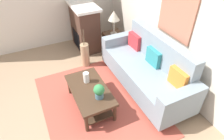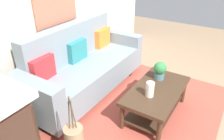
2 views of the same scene
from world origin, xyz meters
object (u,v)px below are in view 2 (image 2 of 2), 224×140
(tabletop_vase, at_px, (150,89))
(side_table, at_px, (9,129))
(throw_pillow_teal, at_px, (77,51))
(potted_plant_tabletop, at_px, (160,70))
(throw_pillow_crimson, at_px, (43,69))
(coffee_table, at_px, (156,96))
(couch, at_px, (84,67))
(throw_pillow_orange, at_px, (102,38))

(tabletop_vase, bearing_deg, side_table, 136.96)
(throw_pillow_teal, height_order, potted_plant_tabletop, throw_pillow_teal)
(throw_pillow_crimson, xyz_separation_m, throw_pillow_teal, (0.69, 0.00, 0.00))
(throw_pillow_teal, relative_size, potted_plant_tabletop, 1.37)
(throw_pillow_crimson, height_order, coffee_table, throw_pillow_crimson)
(couch, xyz_separation_m, side_table, (-1.41, -0.03, -0.15))
(coffee_table, height_order, side_table, side_table)
(throw_pillow_crimson, relative_size, side_table, 0.64)
(throw_pillow_teal, bearing_deg, tabletop_vase, -97.34)
(throw_pillow_teal, distance_m, potted_plant_tabletop, 1.30)
(throw_pillow_crimson, height_order, throw_pillow_teal, same)
(throw_pillow_teal, height_order, throw_pillow_orange, same)
(couch, relative_size, potted_plant_tabletop, 8.48)
(couch, bearing_deg, throw_pillow_orange, 10.29)
(throw_pillow_crimson, distance_m, tabletop_vase, 1.43)
(potted_plant_tabletop, relative_size, side_table, 0.47)
(couch, distance_m, tabletop_vase, 1.21)
(couch, distance_m, throw_pillow_teal, 0.28)
(throw_pillow_crimson, bearing_deg, throw_pillow_teal, 0.00)
(throw_pillow_orange, relative_size, tabletop_vase, 1.83)
(side_table, bearing_deg, tabletop_vase, -43.04)
(throw_pillow_orange, distance_m, tabletop_vase, 1.58)
(couch, height_order, coffee_table, couch)
(throw_pillow_crimson, bearing_deg, throw_pillow_orange, 0.00)
(side_table, bearing_deg, throw_pillow_teal, 6.48)
(coffee_table, relative_size, side_table, 1.96)
(couch, height_order, throw_pillow_crimson, couch)
(couch, relative_size, throw_pillow_teal, 6.17)
(coffee_table, distance_m, tabletop_vase, 0.29)
(throw_pillow_crimson, bearing_deg, tabletop_vase, -68.39)
(throw_pillow_crimson, height_order, tabletop_vase, throw_pillow_crimson)
(coffee_table, xyz_separation_m, potted_plant_tabletop, (0.27, 0.08, 0.26))
(throw_pillow_teal, height_order, tabletop_vase, throw_pillow_teal)
(coffee_table, bearing_deg, couch, 91.36)
(couch, relative_size, side_table, 3.97)
(coffee_table, bearing_deg, throw_pillow_orange, 63.68)
(couch, relative_size, tabletop_vase, 11.31)
(throw_pillow_teal, xyz_separation_m, tabletop_vase, (-0.17, -1.32, -0.15))
(side_table, bearing_deg, potted_plant_tabletop, -32.90)
(throw_pillow_teal, height_order, coffee_table, throw_pillow_teal)
(throw_pillow_orange, bearing_deg, couch, -169.71)
(potted_plant_tabletop, bearing_deg, throw_pillow_crimson, 128.00)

